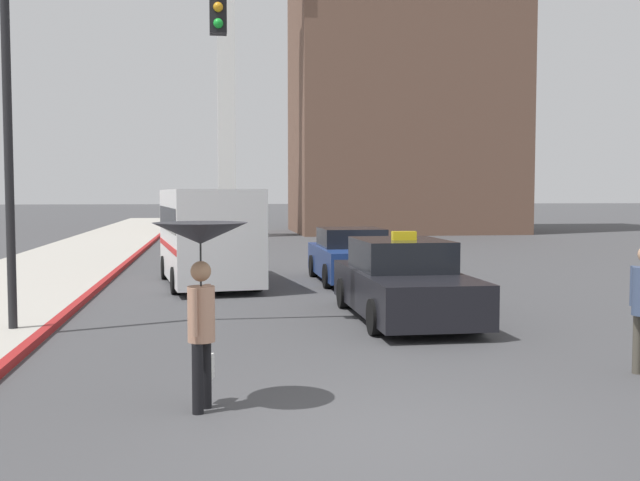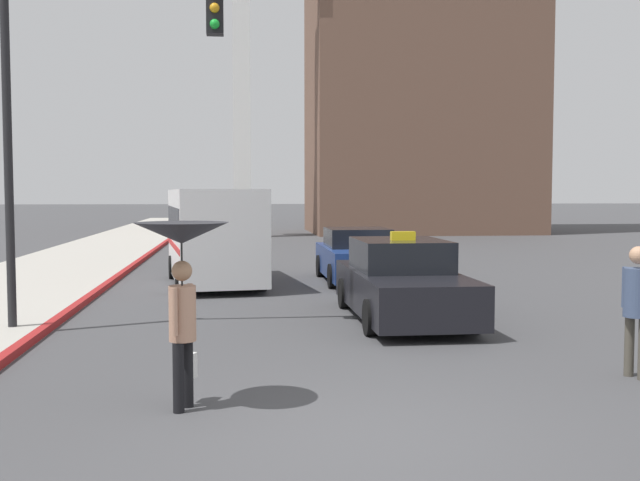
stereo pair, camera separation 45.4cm
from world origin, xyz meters
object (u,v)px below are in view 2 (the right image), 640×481
Objects in this scene: taxi at (402,283)px; ambulance_van at (214,232)px; monument_cross at (241,35)px; pedestrian_man at (637,300)px; sedan_red at (358,257)px; traffic_light at (92,79)px; pedestrian_with_umbrella at (182,260)px.

ambulance_van is (-3.57, 5.66, 0.66)m from taxi.
monument_cross is (-2.64, 25.90, 9.77)m from taxi.
pedestrian_man is at bearing 110.54° from ambulance_van.
ambulance_van is at bearing 3.18° from sedan_red.
pedestrian_man is at bearing 99.59° from sedan_red.
traffic_light reaches higher than ambulance_van.
pedestrian_with_umbrella is 32.52m from monument_cross.
taxi is 1.15× the size of sedan_red.
pedestrian_man is 8.85m from traffic_light.
pedestrian_man reaches higher than sedan_red.
taxi is at bearing -174.66° from pedestrian_man.
sedan_red is 3.81m from ambulance_van.
sedan_red is 2.49× the size of pedestrian_man.
pedestrian_man is (5.55, 0.75, -0.62)m from pedestrian_with_umbrella.
ambulance_van is 7.21m from traffic_light.
monument_cross reaches higher than ambulance_van.
taxi is at bearing 88.37° from sedan_red.
monument_cross reaches higher than pedestrian_man.
sedan_red is 0.22× the size of monument_cross.
taxi is at bearing 114.63° from ambulance_van.
taxi is 0.79× the size of traffic_light.
monument_cross is at bearing -100.26° from ambulance_van.
monument_cross is at bearing -84.19° from taxi.
traffic_light is at bearing -135.61° from pedestrian_man.
taxi is 5.87m from sedan_red.
sedan_red is 11.91m from pedestrian_with_umbrella.
ambulance_van is at bearing 22.23° from pedestrian_with_umbrella.
pedestrian_man is at bearing -59.93° from pedestrian_with_umbrella.
taxi is 2.86× the size of pedestrian_man.
sedan_red is 10.66m from pedestrian_man.
taxi is 6.72m from ambulance_van.
traffic_light is (-1.73, 4.65, 2.56)m from pedestrian_with_umbrella.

